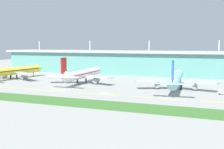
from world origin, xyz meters
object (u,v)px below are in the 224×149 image
(airliner_nearest, at_px, (15,71))
(safety_cone_left_wingtip, at_px, (64,87))
(airliner_near_middle, at_px, (82,74))
(baggage_cart, at_px, (222,92))
(safety_cone_nose_front, at_px, (41,86))
(airliner_far_middle, at_px, (176,79))

(airliner_nearest, relative_size, safety_cone_left_wingtip, 85.49)
(airliner_near_middle, distance_m, baggage_cart, 91.52)
(baggage_cart, bearing_deg, airliner_nearest, 174.21)
(safety_cone_nose_front, bearing_deg, airliner_nearest, 149.14)
(airliner_near_middle, height_order, safety_cone_nose_front, airliner_near_middle)
(airliner_far_middle, xyz_separation_m, baggage_cart, (26.17, -9.79, -5.19))
(safety_cone_left_wingtip, xyz_separation_m, safety_cone_nose_front, (-17.14, 0.11, 0.00))
(baggage_cart, distance_m, safety_cone_left_wingtip, 92.08)
(airliner_far_middle, distance_m, baggage_cart, 28.42)
(airliner_near_middle, bearing_deg, baggage_cart, -8.16)
(baggage_cart, height_order, safety_cone_nose_front, baggage_cart)
(safety_cone_left_wingtip, bearing_deg, airliner_nearest, 157.01)
(baggage_cart, relative_size, safety_cone_left_wingtip, 5.35)
(baggage_cart, xyz_separation_m, safety_cone_left_wingtip, (-91.57, -9.59, -0.91))
(airliner_nearest, bearing_deg, safety_cone_nose_front, -30.86)
(airliner_near_middle, xyz_separation_m, safety_cone_left_wingtip, (-1.12, -22.56, -6.10))
(airliner_nearest, bearing_deg, airliner_near_middle, -2.16)
(safety_cone_left_wingtip, bearing_deg, safety_cone_nose_front, 179.63)
(airliner_far_middle, relative_size, safety_cone_left_wingtip, 101.62)
(safety_cone_left_wingtip, bearing_deg, airliner_near_middle, 87.15)
(airliner_nearest, height_order, airliner_far_middle, same)
(airliner_far_middle, bearing_deg, safety_cone_nose_front, -166.86)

